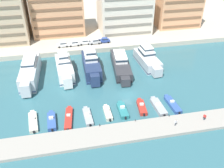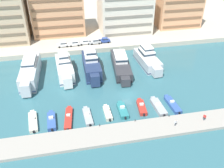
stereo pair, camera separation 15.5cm
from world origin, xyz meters
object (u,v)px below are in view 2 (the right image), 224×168
object	(u,v)px
car_white_left	(74,43)
motorboat_blue_far_right	(172,104)
motorboat_red_mid_right	(142,107)
motorboat_red_mid_left	(69,118)
car_white_far_left	(63,44)
pedestrian_near_edge	(205,117)
pedestrian_mid_deck	(176,122)
yacht_silver_center	(148,59)
yacht_navy_mid_left	(91,64)
motorboat_blue_left	(51,121)
motorboat_cream_far_left	(33,121)
motorboat_grey_center_left	(88,116)
yacht_white_left	(65,68)
yacht_silver_far_left	(30,71)
motorboat_teal_center_right	(122,110)
motorboat_cream_center	(107,113)
motorboat_grey_right	(158,107)
car_silver_center_left	(95,41)
car_blue_center	(105,40)
car_white_mid_left	(85,42)
yacht_charcoal_center_left	(121,64)

from	to	relation	value
car_white_left	motorboat_blue_far_right	bearing A→B (deg)	-59.66
motorboat_red_mid_right	car_white_left	xyz separation A→B (m)	(-13.95, 37.27, 2.15)
motorboat_red_mid_left	car_white_far_left	xyz separation A→B (m)	(0.25, 37.74, 2.22)
pedestrian_near_edge	pedestrian_mid_deck	xyz separation A→B (m)	(-7.36, -0.46, -0.03)
yacht_silver_center	car_white_far_left	world-z (taller)	yacht_silver_center
yacht_navy_mid_left	motorboat_blue_left	bearing A→B (deg)	-119.93
pedestrian_mid_deck	car_white_far_left	bearing A→B (deg)	117.23
car_white_left	motorboat_cream_far_left	bearing A→B (deg)	-108.52
motorboat_red_mid_left	motorboat_grey_center_left	bearing A→B (deg)	-1.74
motorboat_blue_left	car_white_left	world-z (taller)	car_white_left
yacht_white_left	pedestrian_mid_deck	world-z (taller)	yacht_white_left
motorboat_blue_left	motorboat_grey_center_left	distance (m)	8.52
yacht_silver_far_left	motorboat_teal_center_right	distance (m)	31.08
yacht_silver_far_left	motorboat_cream_center	bearing A→B (deg)	-47.17
yacht_silver_center	motorboat_grey_center_left	world-z (taller)	yacht_silver_center
motorboat_grey_right	car_silver_center_left	world-z (taller)	car_silver_center_left
motorboat_cream_center	motorboat_red_mid_right	size ratio (longest dim) A/B	0.89
motorboat_blue_far_right	car_blue_center	xyz separation A→B (m)	(-10.91, 38.29, 2.22)
motorboat_cream_center	motorboat_red_mid_right	bearing A→B (deg)	3.68
motorboat_blue_far_right	pedestrian_mid_deck	size ratio (longest dim) A/B	4.51
yacht_white_left	motorboat_red_mid_right	world-z (taller)	yacht_white_left
car_white_far_left	car_white_mid_left	bearing A→B (deg)	4.05
motorboat_cream_far_left	motorboat_red_mid_left	bearing A→B (deg)	-3.26
yacht_silver_far_left	motorboat_red_mid_left	world-z (taller)	yacht_silver_far_left
motorboat_teal_center_right	pedestrian_near_edge	bearing A→B (deg)	-23.06
motorboat_cream_center	pedestrian_mid_deck	distance (m)	16.19
car_white_mid_left	pedestrian_mid_deck	size ratio (longest dim) A/B	2.40
motorboat_red_mid_left	motorboat_cream_center	world-z (taller)	motorboat_cream_center
motorboat_teal_center_right	motorboat_red_mid_right	bearing A→B (deg)	2.57
yacht_white_left	motorboat_grey_right	bearing A→B (deg)	-43.35
car_white_far_left	pedestrian_mid_deck	world-z (taller)	car_white_far_left
motorboat_blue_left	motorboat_grey_center_left	xyz separation A→B (m)	(8.52, 0.14, -0.16)
motorboat_teal_center_right	yacht_silver_center	bearing A→B (deg)	58.16
car_white_left	motorboat_blue_left	bearing A→B (deg)	-102.22
car_silver_center_left	motorboat_blue_left	bearing A→B (deg)	-112.50
car_blue_center	motorboat_blue_left	bearing A→B (deg)	-116.60
motorboat_red_mid_left	car_white_far_left	bearing A→B (deg)	89.62
motorboat_cream_far_left	car_white_far_left	size ratio (longest dim) A/B	1.88
yacht_silver_center	car_silver_center_left	bearing A→B (deg)	132.81
yacht_white_left	yacht_navy_mid_left	xyz separation A→B (m)	(8.16, 0.12, 0.17)
motorboat_red_mid_left	motorboat_grey_center_left	size ratio (longest dim) A/B	1.19
motorboat_cream_far_left	car_silver_center_left	world-z (taller)	car_silver_center_left
pedestrian_mid_deck	car_silver_center_left	bearing A→B (deg)	104.46
car_white_mid_left	car_silver_center_left	xyz separation A→B (m)	(3.72, -0.35, 0.00)
pedestrian_near_edge	motorboat_cream_center	bearing A→B (deg)	161.52
motorboat_red_mid_right	pedestrian_mid_deck	xyz separation A→B (m)	(5.40, -8.23, 1.26)
yacht_navy_mid_left	motorboat_grey_right	bearing A→B (deg)	-56.27
yacht_silver_far_left	yacht_charcoal_center_left	world-z (taller)	yacht_silver_far_left
yacht_silver_far_left	motorboat_cream_far_left	distance (m)	20.59
motorboat_cream_far_left	car_blue_center	xyz separation A→B (m)	(23.64, 37.95, 2.23)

